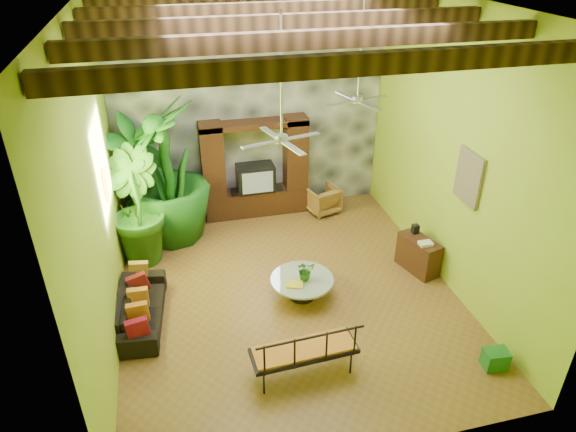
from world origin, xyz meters
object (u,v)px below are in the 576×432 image
object	(u,v)px
ceiling_fan_front	(282,126)
sofa	(140,308)
entertainment_center	(255,176)
wicker_armchair	(323,199)
side_console	(418,255)
ceiling_fan_back	(358,88)
tall_plant_c	(167,173)
tall_plant_a	(140,179)
iron_bench	(305,350)
coffee_table	(302,285)
green_bin	(495,359)
tall_plant_b	(134,207)

from	to	relation	value
ceiling_fan_front	sofa	xyz separation A→B (m)	(-2.45, 0.25, -3.13)
entertainment_center	wicker_armchair	distance (m)	1.70
sofa	side_console	distance (m)	5.31
ceiling_fan_back	side_console	xyz separation A→B (m)	(1.05, -1.11, -3.05)
tall_plant_c	side_console	distance (m)	5.33
tall_plant_a	iron_bench	bearing A→B (deg)	-64.82
ceiling_fan_front	coffee_table	xyz separation A→B (m)	(0.41, 0.22, -3.15)
wicker_armchair	green_bin	distance (m)	5.50
wicker_armchair	tall_plant_c	size ratio (longest dim) A/B	0.23
wicker_armchair	coffee_table	world-z (taller)	wicker_armchair
sofa	tall_plant_c	xyz separation A→B (m)	(0.70, 2.67, 1.25)
coffee_table	iron_bench	world-z (taller)	iron_bench
iron_bench	entertainment_center	bearing A→B (deg)	84.09
ceiling_fan_front	iron_bench	distance (m)	3.31
sofa	tall_plant_c	size ratio (longest dim) A/B	0.62
coffee_table	ceiling_fan_front	bearing A→B (deg)	-152.08
ceiling_fan_front	iron_bench	world-z (taller)	ceiling_fan_front
ceiling_fan_front	sofa	distance (m)	3.98
tall_plant_a	side_console	size ratio (longest dim) A/B	3.12
sofa	wicker_armchair	size ratio (longest dim) A/B	2.71
side_console	green_bin	distance (m)	2.67
green_bin	side_console	bearing A→B (deg)	90.00
tall_plant_c	coffee_table	size ratio (longest dim) A/B	2.66
wicker_armchair	side_console	world-z (taller)	side_console
tall_plant_a	tall_plant_c	size ratio (longest dim) A/B	0.90
tall_plant_b	iron_bench	size ratio (longest dim) A/B	1.44
tall_plant_a	ceiling_fan_front	bearing A→B (deg)	-53.72
green_bin	iron_bench	bearing A→B (deg)	169.93
tall_plant_c	green_bin	xyz separation A→B (m)	(4.60, -5.09, -1.36)
tall_plant_a	wicker_armchair	bearing A→B (deg)	1.12
tall_plant_a	entertainment_center	bearing A→B (deg)	9.14
wicker_armchair	tall_plant_b	world-z (taller)	tall_plant_b
entertainment_center	tall_plant_a	bearing A→B (deg)	-170.86
sofa	green_bin	bearing A→B (deg)	-108.53
green_bin	ceiling_fan_back	bearing A→B (deg)	105.57
entertainment_center	side_console	xyz separation A→B (m)	(2.65, -3.04, -0.62)
ceiling_fan_front	ceiling_fan_back	distance (m)	2.41
entertainment_center	side_console	distance (m)	4.08
entertainment_center	coffee_table	distance (m)	3.40
green_bin	wicker_armchair	bearing A→B (deg)	101.68
tall_plant_a	ceiling_fan_back	bearing A→B (deg)	-20.51
tall_plant_c	iron_bench	xyz separation A→B (m)	(1.70, -4.58, -0.99)
ceiling_fan_front	tall_plant_b	distance (m)	4.01
entertainment_center	iron_bench	size ratio (longest dim) A/B	1.48
ceiling_fan_front	tall_plant_c	world-z (taller)	ceiling_fan_front
ceiling_fan_back	tall_plant_b	xyz separation A→B (m)	(-4.25, 0.65, -2.24)
coffee_table	wicker_armchair	bearing A→B (deg)	66.14
ceiling_fan_front	side_console	bearing A→B (deg)	9.81
coffee_table	side_console	distance (m)	2.45
sofa	side_console	bearing A→B (deg)	-81.37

